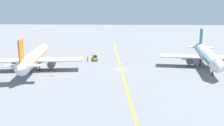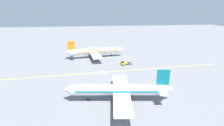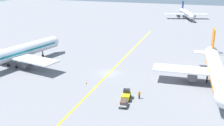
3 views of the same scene
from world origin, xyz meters
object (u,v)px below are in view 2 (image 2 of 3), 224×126
at_px(airplane_at_gate, 119,90).
at_px(baggage_tug_white, 124,63).
at_px(traffic_cone_near_nose, 82,61).
at_px(baggage_cart_trailing, 129,63).
at_px(airplane_adjacent_stand, 95,51).
at_px(traffic_cone_mid_apron, 120,73).
at_px(ground_crew_worker, 121,62).

relative_size(airplane_at_gate, baggage_tug_white, 11.00).
bearing_deg(traffic_cone_near_nose, baggage_tug_white, -112.76).
bearing_deg(baggage_cart_trailing, airplane_adjacent_stand, 48.35).
xyz_separation_m(baggage_tug_white, traffic_cone_mid_apron, (-11.22, 3.97, -0.63)).
distance_m(airplane_at_gate, baggage_tug_white, 36.22).
bearing_deg(traffic_cone_near_nose, ground_crew_worker, -108.23).
xyz_separation_m(airplane_at_gate, airplane_adjacent_stand, (51.34, 6.11, 0.00)).
height_order(baggage_cart_trailing, ground_crew_worker, ground_crew_worker).
height_order(airplane_at_gate, ground_crew_worker, airplane_at_gate).
bearing_deg(traffic_cone_near_nose, airplane_at_gate, -162.92).
distance_m(airplane_adjacent_stand, baggage_tug_white, 21.68).
height_order(baggage_tug_white, baggage_cart_trailing, baggage_tug_white).
bearing_deg(ground_crew_worker, airplane_adjacent_stand, 43.32).
bearing_deg(ground_crew_worker, baggage_tug_white, -152.90).
xyz_separation_m(ground_crew_worker, traffic_cone_near_nose, (6.75, 20.51, -0.63)).
distance_m(airplane_adjacent_stand, traffic_cone_mid_apron, 29.41).
relative_size(airplane_adjacent_stand, ground_crew_worker, 21.14).
distance_m(airplane_at_gate, traffic_cone_near_nose, 46.48).
bearing_deg(baggage_cart_trailing, traffic_cone_near_nose, 71.21).
relative_size(ground_crew_worker, traffic_cone_mid_apron, 3.05).
bearing_deg(traffic_cone_mid_apron, ground_crew_worker, -11.50).
relative_size(airplane_adjacent_stand, baggage_cart_trailing, 12.60).
height_order(ground_crew_worker, traffic_cone_near_nose, ground_crew_worker).
distance_m(ground_crew_worker, traffic_cone_mid_apron, 13.87).
bearing_deg(airplane_adjacent_stand, traffic_cone_mid_apron, -159.48).
bearing_deg(traffic_cone_near_nose, airplane_adjacent_stand, -46.90).
bearing_deg(baggage_cart_trailing, airplane_at_gate, 162.44).
height_order(baggage_cart_trailing, traffic_cone_mid_apron, baggage_cart_trailing).
height_order(ground_crew_worker, traffic_cone_mid_apron, ground_crew_worker).
relative_size(baggage_cart_trailing, ground_crew_worker, 1.68).
relative_size(baggage_cart_trailing, traffic_cone_mid_apron, 5.12).
distance_m(baggage_cart_trailing, traffic_cone_near_nose, 26.36).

